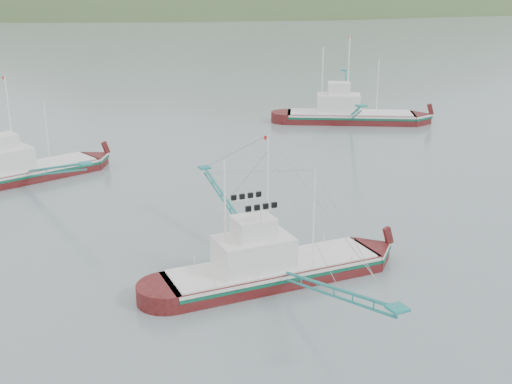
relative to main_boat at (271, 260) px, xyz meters
name	(u,v)px	position (x,y,z in m)	size (l,w,h in m)	color
ground	(298,265)	(2.64, 1.20, -1.40)	(1200.00, 1200.00, 0.00)	slate
main_boat	(271,260)	(0.00, 0.00, 0.00)	(13.48, 24.18, 9.78)	#460B0C
bg_boat_left	(18,160)	(-10.72, 28.71, 0.53)	(14.59, 25.02, 10.34)	#460B0C
bg_boat_right	(350,103)	(31.07, 36.67, 1.11)	(19.86, 27.12, 11.96)	#460B0C
headland_right	(286,7)	(242.64, 431.20, -1.40)	(684.00, 432.00, 306.00)	#375029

